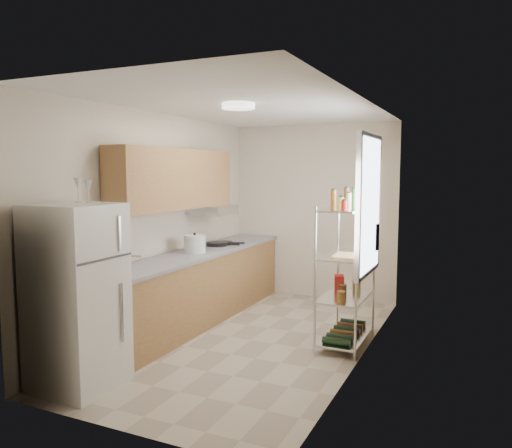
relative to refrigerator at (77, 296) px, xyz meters
The scene contains 16 objects.
room 2.00m from the refrigerator, 63.32° to the left, with size 2.52×4.42×2.62m.
counter_run 2.20m from the refrigerator, 91.29° to the left, with size 0.63×3.51×0.90m.
upper_cabinets 2.09m from the refrigerator, 95.77° to the left, with size 0.33×2.20×0.72m, color #A77547.
range_hood 2.70m from the refrigerator, 92.83° to the left, with size 0.50×0.60×0.12m, color #B7BABC.
window 3.04m from the refrigerator, 44.81° to the left, with size 0.06×1.00×1.46m, color white.
bakers_rack 2.78m from the refrigerator, 47.23° to the left, with size 0.45×0.90×1.73m.
ceiling_dome 2.43m from the refrigerator, 58.70° to the left, with size 0.34×0.34×0.06m, color white.
refrigerator is the anchor object (origin of this frame).
wine_glass_a 0.94m from the refrigerator, 120.70° to the left, with size 0.08×0.08×0.22m, color silver, non-canonical shape.
wine_glass_b 0.93m from the refrigerator, 84.61° to the left, with size 0.07×0.07×0.20m, color silver, non-canonical shape.
rice_cooker 2.04m from the refrigerator, 91.23° to the left, with size 0.27×0.27×0.22m, color silver.
frying_pan_large 2.64m from the refrigerator, 91.54° to the left, with size 0.29×0.29×0.05m, color black.
frying_pan_small 2.77m from the refrigerator, 90.49° to the left, with size 0.22×0.22×0.05m, color black.
cutting_board 2.68m from the refrigerator, 43.25° to the left, with size 0.30×0.39×0.03m, color tan.
espresso_machine 3.13m from the refrigerator, 49.40° to the left, with size 0.17×0.26×0.31m, color black.
storage_bag 2.85m from the refrigerator, 52.31° to the left, with size 0.10×0.14×0.16m, color #B01C15.
Camera 1 is at (2.34, -4.96, 1.90)m, focal length 35.00 mm.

